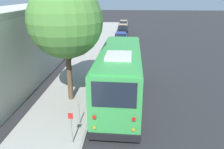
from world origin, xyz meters
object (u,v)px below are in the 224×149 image
(shuttle_bus, at_px, (120,73))
(parked_sedan_blue, at_px, (121,37))
(sign_post_far, at_px, (79,114))
(parked_sedan_black, at_px, (123,30))
(parked_sedan_gray, at_px, (120,47))
(parked_sedan_tan, at_px, (124,24))
(sign_post_near, at_px, (71,128))
(street_tree, at_px, (66,15))

(shuttle_bus, xyz_separation_m, parked_sedan_blue, (18.78, 0.53, -1.34))
(parked_sedan_blue, distance_m, sign_post_far, 21.95)
(parked_sedan_blue, distance_m, parked_sedan_black, 6.87)
(parked_sedan_gray, xyz_separation_m, parked_sedan_tan, (20.76, 0.01, 0.01))
(sign_post_far, bearing_deg, sign_post_near, -180.00)
(parked_sedan_gray, xyz_separation_m, parked_sedan_black, (13.27, 0.03, -0.02))
(parked_sedan_gray, height_order, parked_sedan_blue, parked_sedan_gray)
(street_tree, height_order, sign_post_near, street_tree)
(street_tree, bearing_deg, shuttle_bus, -87.58)
(parked_sedan_black, xyz_separation_m, sign_post_far, (-28.77, 1.61, 0.15))
(parked_sedan_tan, relative_size, street_tree, 0.57)
(parked_sedan_blue, xyz_separation_m, sign_post_far, (-21.90, 1.50, 0.14))
(sign_post_far, bearing_deg, shuttle_bus, -33.03)
(parked_sedan_gray, bearing_deg, sign_post_near, 178.73)
(sign_post_near, relative_size, sign_post_far, 1.36)
(street_tree, height_order, sign_post_far, street_tree)
(shuttle_bus, xyz_separation_m, street_tree, (-0.13, 3.20, 3.54))
(sign_post_far, bearing_deg, parked_sedan_gray, -6.03)
(parked_sedan_tan, height_order, sign_post_far, same)
(sign_post_far, bearing_deg, parked_sedan_black, -3.19)
(parked_sedan_tan, xyz_separation_m, sign_post_far, (-36.26, 1.63, 0.12))
(parked_sedan_blue, relative_size, sign_post_near, 2.79)
(parked_sedan_black, distance_m, parked_sedan_tan, 7.49)
(parked_sedan_tan, bearing_deg, parked_sedan_blue, -179.06)
(parked_sedan_gray, distance_m, sign_post_far, 15.59)
(parked_sedan_tan, distance_m, street_tree, 33.75)
(parked_sedan_tan, xyz_separation_m, sign_post_near, (-37.87, 1.63, 0.36))
(parked_sedan_tan, distance_m, sign_post_near, 37.91)
(parked_sedan_black, bearing_deg, shuttle_bus, 178.86)
(shuttle_bus, height_order, sign_post_near, shuttle_bus)
(sign_post_near, bearing_deg, parked_sedan_gray, -5.47)
(parked_sedan_tan, bearing_deg, shuttle_bus, -177.86)
(street_tree, bearing_deg, parked_sedan_blue, -8.04)
(sign_post_far, bearing_deg, street_tree, 21.50)
(parked_sedan_blue, relative_size, parked_sedan_black, 1.01)
(street_tree, bearing_deg, parked_sedan_gray, -12.66)
(parked_sedan_gray, distance_m, sign_post_near, 17.20)
(parked_sedan_black, relative_size, sign_post_near, 2.75)
(shuttle_bus, relative_size, street_tree, 1.18)
(shuttle_bus, distance_m, parked_sedan_gray, 12.46)
(parked_sedan_blue, height_order, parked_sedan_tan, parked_sedan_tan)
(parked_sedan_gray, height_order, street_tree, street_tree)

